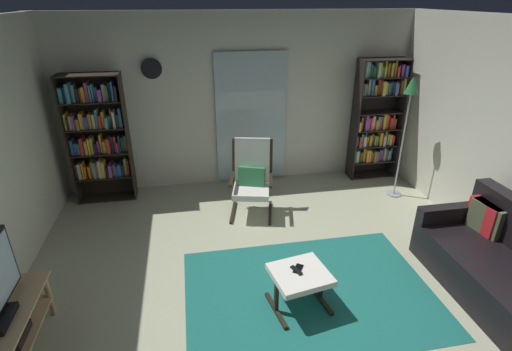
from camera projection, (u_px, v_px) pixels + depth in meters
name	position (u px, v px, depth m)	size (l,w,h in m)	color
ground_plane	(283.00, 301.00, 3.86)	(7.02, 7.02, 0.00)	#AEB191
wall_back	(239.00, 102.00, 5.89)	(5.60, 0.06, 2.60)	beige
glass_door_panel	(252.00, 118.00, 5.97)	(1.10, 0.01, 2.00)	silver
area_rug	(309.00, 292.00, 3.97)	(2.52, 1.76, 0.01)	#1D6960
tv_stand	(5.00, 337.00, 3.06)	(0.42, 1.20, 0.48)	tan
bookshelf_near_tv	(98.00, 136.00, 5.43)	(0.82, 0.30, 1.85)	black
bookshelf_near_sofa	(376.00, 117.00, 6.15)	(0.76, 0.30, 1.93)	black
leather_sofa	(510.00, 272.00, 3.78)	(0.85, 1.86, 0.88)	black
lounge_armchair	(252.00, 176.00, 5.28)	(0.69, 0.76, 1.02)	black
ottoman	(300.00, 278.00, 3.66)	(0.60, 0.57, 0.41)	white
tv_remote	(296.00, 270.00, 3.63)	(0.04, 0.14, 0.02)	black
cell_phone	(298.00, 269.00, 3.66)	(0.07, 0.14, 0.01)	black
floor_lamp_by_shelf	(409.00, 101.00, 5.31)	(0.22, 0.22, 1.79)	#A5A5AD
wall_clock	(151.00, 68.00, 5.39)	(0.29, 0.03, 0.29)	silver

